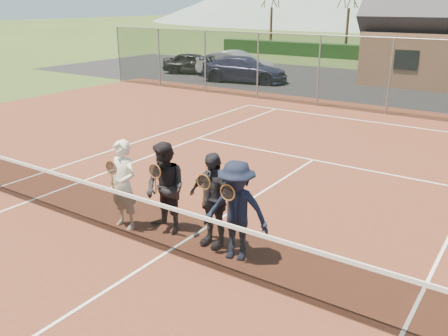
% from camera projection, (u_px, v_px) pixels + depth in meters
% --- Properties ---
extents(ground, '(220.00, 220.00, 0.00)m').
position_uv_depth(ground, '(423.00, 91.00, 24.19)').
color(ground, '#32491A').
rests_on(ground, ground).
extents(court_surface, '(30.00, 30.00, 0.02)m').
position_uv_depth(court_surface, '(167.00, 253.00, 8.55)').
color(court_surface, '#562819').
rests_on(court_surface, ground).
extents(tarmac_carpark, '(40.00, 12.00, 0.01)m').
position_uv_depth(tarmac_carpark, '(347.00, 84.00, 26.30)').
color(tarmac_carpark, black).
rests_on(tarmac_carpark, ground).
extents(car_a, '(4.15, 2.64, 1.32)m').
position_uv_depth(car_a, '(194.00, 63.00, 29.80)').
color(car_a, black).
rests_on(car_a, ground).
extents(car_b, '(4.77, 1.77, 1.56)m').
position_uv_depth(car_b, '(235.00, 65.00, 28.17)').
color(car_b, gray).
rests_on(car_b, ground).
extents(car_c, '(5.20, 2.95, 1.42)m').
position_uv_depth(car_c, '(244.00, 69.00, 26.69)').
color(car_c, '#1B1B36').
rests_on(car_c, ground).
extents(court_markings, '(11.03, 23.83, 0.01)m').
position_uv_depth(court_markings, '(167.00, 252.00, 8.55)').
color(court_markings, white).
rests_on(court_markings, court_surface).
extents(tennis_net, '(11.68, 0.08, 1.10)m').
position_uv_depth(tennis_net, '(166.00, 227.00, 8.38)').
color(tennis_net, slate).
rests_on(tennis_net, ground).
extents(perimeter_fence, '(30.07, 0.07, 3.02)m').
position_uv_depth(perimeter_fence, '(390.00, 77.00, 18.61)').
color(perimeter_fence, slate).
rests_on(perimeter_fence, ground).
extents(player_a, '(0.67, 0.51, 1.80)m').
position_uv_depth(player_a, '(123.00, 185.00, 9.25)').
color(player_a, white).
rests_on(player_a, court_surface).
extents(player_b, '(0.97, 0.81, 1.80)m').
position_uv_depth(player_b, '(165.00, 188.00, 9.08)').
color(player_b, black).
rests_on(player_b, court_surface).
extents(player_c, '(1.08, 0.53, 1.80)m').
position_uv_depth(player_c, '(213.00, 200.00, 8.55)').
color(player_c, '#242429').
rests_on(player_c, court_surface).
extents(player_d, '(1.29, 0.93, 1.80)m').
position_uv_depth(player_d, '(236.00, 211.00, 8.09)').
color(player_d, black).
rests_on(player_d, court_surface).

